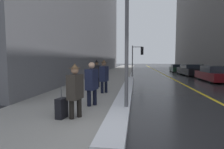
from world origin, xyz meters
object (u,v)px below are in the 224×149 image
pedestrian_in_glasses (92,82)px  pedestrian_with_shoulder_bag (97,73)px  lamp_post (127,19)px  pedestrian_nearside (75,89)px  parked_car_dark_green (178,68)px  rolling_suitcase (62,108)px  traffic_light_near (139,54)px  pedestrian_trailing (104,75)px  parked_car_maroon (215,74)px  parked_car_black (191,70)px

pedestrian_in_glasses → pedestrian_with_shoulder_bag: 4.42m
lamp_post → pedestrian_in_glasses: lamp_post is taller
lamp_post → pedestrian_nearside: lamp_post is taller
lamp_post → pedestrian_nearside: bearing=-150.8°
parked_car_dark_green → rolling_suitcase: size_ratio=4.95×
traffic_light_near → pedestrian_trailing: (-1.91, -11.66, -1.48)m
pedestrian_with_shoulder_bag → parked_car_dark_green: bearing=163.4°
pedestrian_in_glasses → parked_car_dark_green: 21.67m
parked_car_dark_green → pedestrian_with_shoulder_bag: bearing=156.5°
parked_car_maroon → parked_car_dark_green: (-0.26, 11.53, -0.05)m
pedestrian_trailing → parked_car_dark_green: bearing=168.0°
traffic_light_near → parked_car_black: traffic_light_near is taller
parked_car_maroon → parked_car_dark_green: bearing=2.0°
rolling_suitcase → parked_car_dark_green: bearing=170.8°
pedestrian_trailing → rolling_suitcase: bearing=4.3°
pedestrian_nearside → parked_car_black: size_ratio=0.35×
pedestrian_nearside → pedestrian_in_glasses: size_ratio=0.99×
parked_car_maroon → rolling_suitcase: size_ratio=4.48×
parked_car_maroon → rolling_suitcase: 13.28m
pedestrian_nearside → pedestrian_in_glasses: pedestrian_in_glasses is taller
traffic_light_near → parked_car_dark_green: bearing=42.6°
pedestrian_in_glasses → rolling_suitcase: (-0.52, -1.51, -0.60)m
lamp_post → parked_car_dark_green: size_ratio=1.07×
parked_car_maroon → parked_car_black: size_ratio=0.93×
parked_car_black → traffic_light_near: bearing=88.7°
parked_car_dark_green → rolling_suitcase: bearing=163.9°
lamp_post → traffic_light_near: size_ratio=1.49×
pedestrian_nearside → parked_car_maroon: size_ratio=0.38×
pedestrian_trailing → parked_car_dark_green: 19.30m
pedestrian_with_shoulder_bag → parked_car_black: bearing=150.8°
parked_car_dark_green → traffic_light_near: bearing=140.8°
traffic_light_near → pedestrian_nearside: bearing=-101.1°
rolling_suitcase → traffic_light_near: bearing=-177.3°
lamp_post → parked_car_black: bearing=66.8°
lamp_post → pedestrian_trailing: size_ratio=2.90×
pedestrian_with_shoulder_bag → parked_car_black: size_ratio=0.38×
parked_car_black → lamp_post: bearing=155.1°
traffic_light_near → parked_car_black: size_ratio=0.74×
pedestrian_in_glasses → parked_car_black: pedestrian_in_glasses is taller
pedestrian_in_glasses → pedestrian_trailing: bearing=-168.4°
pedestrian_in_glasses → traffic_light_near: bearing=-176.2°
pedestrian_nearside → pedestrian_trailing: 3.99m
pedestrian_trailing → parked_car_maroon: bearing=139.3°
pedestrian_trailing → parked_car_black: 14.01m
parked_car_black → parked_car_dark_green: bearing=-1.5°
pedestrian_trailing → parked_car_maroon: size_ratio=0.41×
lamp_post → parked_car_black: lamp_post is taller
pedestrian_nearside → rolling_suitcase: (-0.39, -0.08, -0.58)m
pedestrian_trailing → parked_car_maroon: (7.94, 6.18, -0.36)m
pedestrian_nearside → pedestrian_with_shoulder_bag: size_ratio=0.94×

